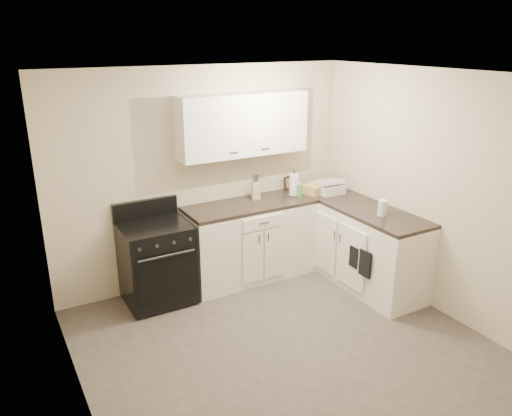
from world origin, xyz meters
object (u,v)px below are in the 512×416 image
stove (157,263)px  countertop_grill (329,189)px  wicker_basket (317,188)px  knife_block (256,191)px  paper_towel (294,185)px

stove → countertop_grill: bearing=-2.6°
wicker_basket → countertop_grill: size_ratio=1.09×
knife_block → countertop_grill: size_ratio=0.69×
paper_towel → countertop_grill: bearing=-16.1°
knife_block → wicker_basket: 0.80m
paper_towel → wicker_basket: size_ratio=0.82×
stove → countertop_grill: (2.22, -0.10, 0.54)m
stove → wicker_basket: wicker_basket is taller
knife_block → paper_towel: 0.48m
stove → paper_towel: (1.78, 0.03, 0.62)m
paper_towel → wicker_basket: (0.31, -0.04, -0.08)m
paper_towel → wicker_basket: bearing=-8.0°
wicker_basket → countertop_grill: (0.13, -0.08, 0.00)m
stove → wicker_basket: size_ratio=2.64×
paper_towel → countertop_grill: size_ratio=0.89×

